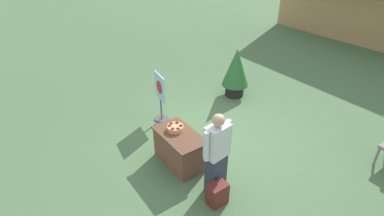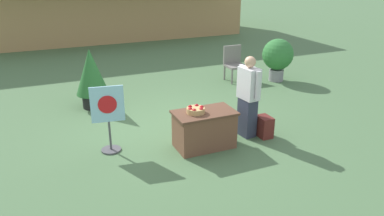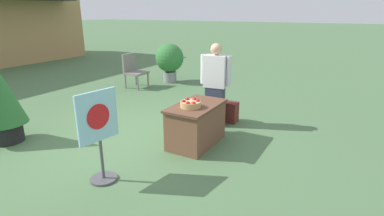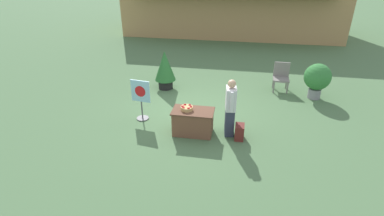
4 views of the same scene
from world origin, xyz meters
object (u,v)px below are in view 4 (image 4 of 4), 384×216
display_table (193,122)px  potted_plant_far_right (165,68)px  poster_board (141,99)px  patio_chair (281,75)px  person_visitor (230,108)px  potted_plant_far_left (317,78)px  apple_basket (187,108)px  backpack (239,132)px

display_table → potted_plant_far_right: bearing=117.8°
display_table → potted_plant_far_right: potted_plant_far_right is taller
poster_board → patio_chair: poster_board is taller
person_visitor → poster_board: person_visitor is taller
patio_chair → potted_plant_far_left: potted_plant_far_left is taller
display_table → apple_basket: bearing=176.8°
backpack → patio_chair: patio_chair is taller
person_visitor → poster_board: size_ratio=1.30×
potted_plant_far_right → apple_basket: bearing=-64.9°
apple_basket → poster_board: 1.56m
potted_plant_far_left → potted_plant_far_right: 5.25m
apple_basket → backpack: (1.44, -0.08, -0.55)m
backpack → potted_plant_far_left: bearing=51.3°
patio_chair → potted_plant_far_left: bearing=64.9°
poster_board → patio_chair: bearing=133.7°
person_visitor → potted_plant_far_left: person_visitor is taller
apple_basket → backpack: bearing=-3.3°
person_visitor → backpack: person_visitor is taller
apple_basket → poster_board: bearing=160.5°
backpack → poster_board: (-2.91, 0.60, 0.46)m
backpack → apple_basket: bearing=176.7°
apple_basket → patio_chair: size_ratio=0.33×
patio_chair → potted_plant_far_left: size_ratio=0.82×
backpack → potted_plant_far_left: potted_plant_far_left is taller
person_visitor → potted_plant_far_left: 3.96m
display_table → backpack: display_table is taller
poster_board → patio_chair: (4.25, 3.00, -0.13)m
backpack → potted_plant_far_right: size_ratio=0.30×
display_table → apple_basket: 0.44m
person_visitor → potted_plant_far_left: (2.73, 2.87, -0.09)m
backpack → potted_plant_far_right: 4.13m
backpack → display_table: bearing=176.7°
apple_basket → backpack: apple_basket is taller
poster_board → person_visitor: bearing=89.5°
potted_plant_far_right → backpack: bearing=-46.8°
potted_plant_far_right → patio_chair: bearing=8.5°
display_table → potted_plant_far_right: size_ratio=0.80×
apple_basket → potted_plant_far_left: (3.89, 2.97, -0.03)m
person_visitor → potted_plant_far_right: 3.76m
display_table → potted_plant_far_left: potted_plant_far_left is taller
person_visitor → patio_chair: person_visitor is taller
poster_board → potted_plant_far_left: size_ratio=1.01×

